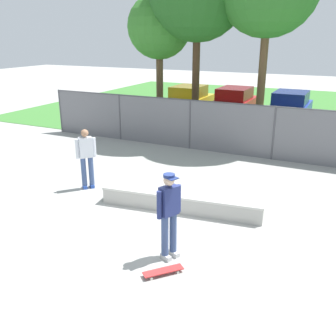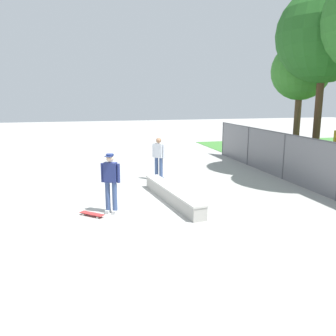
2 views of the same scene
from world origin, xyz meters
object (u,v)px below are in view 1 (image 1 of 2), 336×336
at_px(car_yellow, 188,101).
at_px(car_red, 234,103).
at_px(bystander, 86,156).
at_px(tree_near_left, 159,28).
at_px(skateboarder, 169,212).
at_px(concrete_ledge, 180,202).
at_px(skateboard, 163,271).
at_px(car_blue, 289,108).

relative_size(car_yellow, car_red, 1.00).
bearing_deg(bystander, tree_near_left, 100.14).
height_order(skateboarder, bystander, skateboarder).
bearing_deg(concrete_ledge, skateboarder, -72.10).
relative_size(tree_near_left, car_red, 1.46).
height_order(skateboard, bystander, bystander).
relative_size(skateboard, car_red, 0.17).
distance_m(car_blue, bystander, 12.34).
relative_size(skateboard, bystander, 0.40).
xyz_separation_m(skateboard, car_red, (-3.00, 14.85, 0.77)).
xyz_separation_m(skateboarder, bystander, (-3.82, 2.35, -0.02)).
distance_m(skateboarder, tree_near_left, 11.65).
relative_size(skateboarder, tree_near_left, 0.30).
xyz_separation_m(concrete_ledge, skateboard, (0.84, -2.71, -0.17)).
bearing_deg(tree_near_left, car_yellow, 93.85).
bearing_deg(car_yellow, car_red, 8.32).
bearing_deg(skateboarder, car_yellow, 111.35).
bearing_deg(tree_near_left, car_red, 62.59).
bearing_deg(skateboarder, car_blue, 89.19).
relative_size(car_yellow, car_blue, 1.00).
height_order(skateboarder, car_blue, skateboarder).
xyz_separation_m(car_blue, bystander, (-4.02, -11.67, 0.17)).
bearing_deg(car_red, car_yellow, -171.68).
xyz_separation_m(tree_near_left, car_yellow, (-0.27, 4.08, -3.86)).
xyz_separation_m(car_red, bystander, (-0.98, -11.90, 0.17)).
xyz_separation_m(skateboard, car_yellow, (-5.59, 14.47, 0.77)).
distance_m(skateboard, tree_near_left, 12.55).
height_order(concrete_ledge, skateboard, concrete_ledge).
distance_m(skateboarder, car_red, 14.53).
bearing_deg(concrete_ledge, car_blue, 85.77).
relative_size(skateboarder, bystander, 1.01).
xyz_separation_m(skateboarder, skateboard, (0.16, -0.60, -0.96)).
distance_m(skateboard, car_yellow, 15.53).
bearing_deg(skateboard, bystander, 143.46).
height_order(skateboarder, car_yellow, skateboarder).
bearing_deg(skateboard, car_red, 101.42).
bearing_deg(skateboarder, bystander, 148.41).
bearing_deg(car_yellow, bystander, -82.07).
distance_m(car_red, bystander, 11.94).
relative_size(tree_near_left, car_yellow, 1.46).
bearing_deg(skateboard, tree_near_left, 117.07).
distance_m(car_yellow, car_blue, 5.62).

